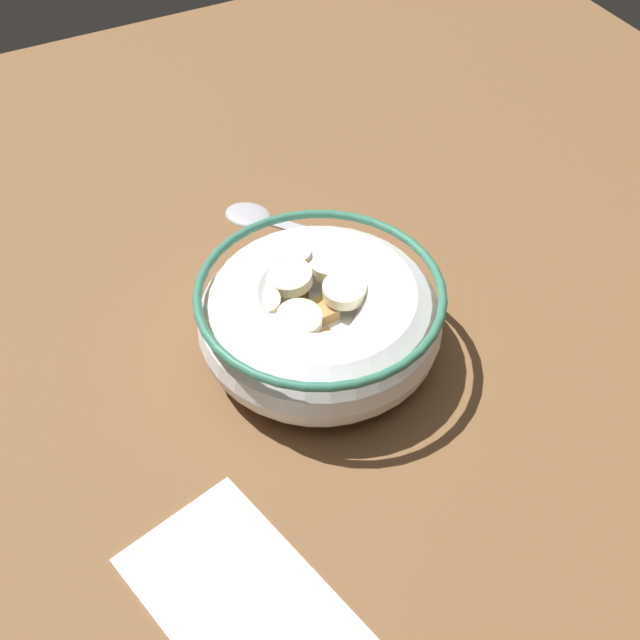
# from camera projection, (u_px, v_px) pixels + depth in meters

# --- Properties ---
(ground_plane) EXTENTS (1.02, 1.02, 0.02)m
(ground_plane) POSITION_uv_depth(u_px,v_px,m) (320.00, 359.00, 0.59)
(ground_plane) COLOR brown
(cereal_bowl) EXTENTS (0.16, 0.16, 0.06)m
(cereal_bowl) POSITION_uv_depth(u_px,v_px,m) (320.00, 318.00, 0.56)
(cereal_bowl) COLOR white
(cereal_bowl) RESTS_ON ground_plane
(spoon) EXTENTS (0.12, 0.10, 0.01)m
(spoon) POSITION_uv_depth(u_px,v_px,m) (268.00, 218.00, 0.67)
(spoon) COLOR #A5A5AD
(spoon) RESTS_ON ground_plane
(folded_napkin) EXTENTS (0.15, 0.11, 0.00)m
(folded_napkin) POSITION_uv_depth(u_px,v_px,m) (243.00, 602.00, 0.45)
(folded_napkin) COLOR white
(folded_napkin) RESTS_ON ground_plane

